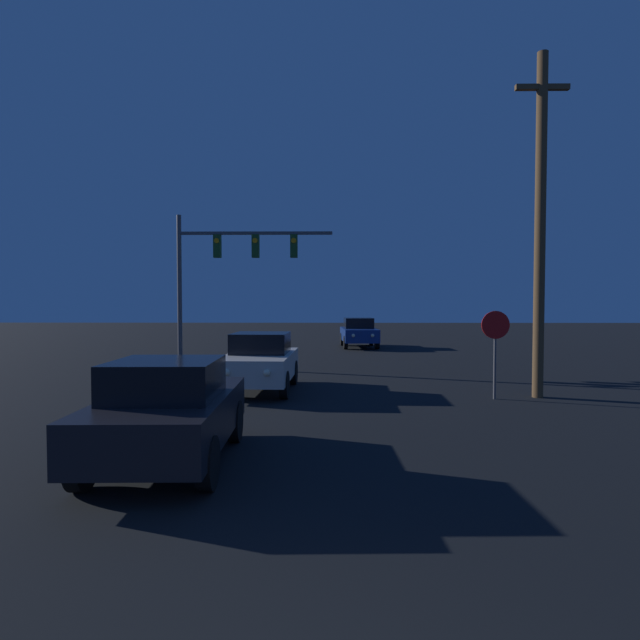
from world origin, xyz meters
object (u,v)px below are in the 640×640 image
Objects in this scene: car_mid at (260,362)px; stop_sign at (495,337)px; car_near at (169,411)px; traffic_signal_mast at (226,261)px; utility_pole at (540,222)px; car_far at (359,332)px.

car_mid is 6.49m from stop_sign.
car_near is 1.70× the size of stop_sign.
traffic_signal_mast is (-2.06, 5.40, 3.31)m from car_mid.
stop_sign is 3.30m from utility_pole.
car_far is at bearing 104.44° from utility_pole.
traffic_signal_mast is 2.65× the size of stop_sign.
traffic_signal_mast is at bearing 95.53° from car_near.
car_near is 12.44m from traffic_signal_mast.
car_near is at bearing 87.05° from car_mid.
car_far is 0.65× the size of traffic_signal_mast.
car_far is (3.76, 13.84, 0.00)m from car_mid.
car_far is 15.28m from stop_sign.
car_mid is at bearing 83.35° from car_near.
stop_sign is at bearing -167.78° from utility_pole.
car_far is at bearing 99.69° from stop_sign.
traffic_signal_mast reaches higher than car_near.
car_far is (4.34, 20.34, 0.00)m from car_near.
car_near is 0.64× the size of traffic_signal_mast.
traffic_signal_mast is at bearing 52.82° from car_far.
car_mid is 1.00× the size of car_far.
traffic_signal_mast is 10.97m from stop_sign.
traffic_signal_mast is (-1.47, 11.90, 3.31)m from car_near.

